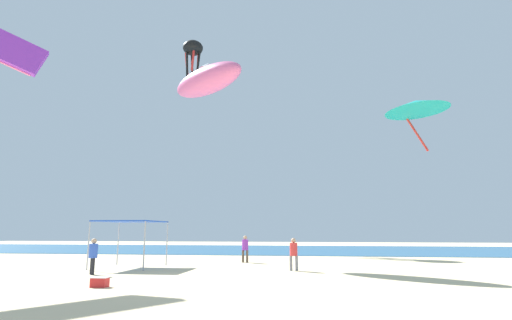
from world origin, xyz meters
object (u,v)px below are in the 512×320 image
(kite_octopus_black, at_px, (193,50))
(kite_inflatable_pink, at_px, (207,80))
(person_near_tent, at_px, (294,251))
(kite_delta_teal, at_px, (416,106))
(cooler_box, at_px, (100,282))
(person_central, at_px, (93,253))
(canopy_tent, at_px, (131,223))
(person_leftmost, at_px, (245,247))

(kite_octopus_black, xyz_separation_m, kite_inflatable_pink, (6.62, -17.36, -11.01))
(person_near_tent, distance_m, kite_delta_teal, 11.14)
(person_near_tent, distance_m, kite_octopus_black, 34.21)
(person_near_tent, height_order, kite_inflatable_pink, kite_inflatable_pink)
(cooler_box, relative_size, kite_inflatable_pink, 0.08)
(cooler_box, xyz_separation_m, kite_octopus_black, (-6.13, 29.22, 23.21))
(person_near_tent, bearing_deg, kite_inflatable_pink, 139.73)
(person_central, distance_m, kite_octopus_black, 34.16)
(canopy_tent, xyz_separation_m, person_leftmost, (5.70, 4.17, -1.41))
(kite_delta_teal, distance_m, kite_octopus_black, 31.48)
(person_leftmost, relative_size, kite_inflatable_pink, 0.24)
(person_near_tent, bearing_deg, person_central, -161.69)
(cooler_box, bearing_deg, kite_delta_teal, 34.37)
(kite_delta_teal, bearing_deg, cooler_box, -46.55)
(person_central, bearing_deg, canopy_tent, -41.60)
(person_central, relative_size, kite_delta_teal, 0.39)
(person_central, bearing_deg, kite_delta_teal, -111.15)
(canopy_tent, bearing_deg, person_central, -91.21)
(kite_delta_teal, bearing_deg, kite_inflatable_pink, -91.64)
(person_central, relative_size, cooler_box, 2.83)
(person_leftmost, height_order, kite_inflatable_pink, kite_inflatable_pink)
(kite_delta_teal, bearing_deg, person_central, -61.68)
(person_leftmost, bearing_deg, person_near_tent, 143.44)
(person_near_tent, relative_size, kite_delta_teal, 0.39)
(kite_delta_teal, xyz_separation_m, kite_inflatable_pink, (-13.20, 2.50, 3.27))
(person_central, distance_m, kite_inflatable_pink, 14.33)
(person_leftmost, xyz_separation_m, kite_octopus_black, (-9.45, 17.75, 22.41))
(kite_octopus_black, bearing_deg, person_near_tent, -170.81)
(canopy_tent, relative_size, person_leftmost, 1.96)
(canopy_tent, bearing_deg, person_near_tent, -3.55)
(person_near_tent, xyz_separation_m, kite_inflatable_pink, (-6.08, 5.12, 11.43))
(canopy_tent, xyz_separation_m, kite_delta_teal, (16.08, 2.07, 6.72))
(canopy_tent, xyz_separation_m, cooler_box, (2.39, -7.30, -2.20))
(cooler_box, distance_m, kite_inflatable_pink, 17.02)
(person_near_tent, height_order, person_central, person_central)
(kite_delta_teal, relative_size, kite_inflatable_pink, 0.61)
(person_near_tent, height_order, kite_delta_teal, kite_delta_teal)
(kite_delta_teal, height_order, kite_octopus_black, kite_octopus_black)
(person_central, bearing_deg, person_near_tent, -111.93)
(canopy_tent, bearing_deg, kite_delta_teal, 7.33)
(canopy_tent, distance_m, cooler_box, 7.99)
(canopy_tent, height_order, person_near_tent, canopy_tent)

